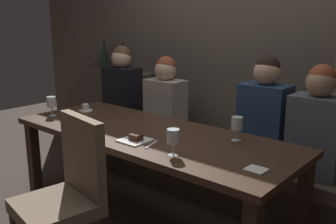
# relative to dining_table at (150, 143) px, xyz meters

# --- Properties ---
(ground) EXTENTS (9.00, 9.00, 0.00)m
(ground) POSITION_rel_dining_table_xyz_m (0.00, 0.00, -0.65)
(ground) COLOR #382D26
(back_wall_tiled) EXTENTS (6.00, 0.12, 3.00)m
(back_wall_tiled) POSITION_rel_dining_table_xyz_m (0.00, 1.22, 0.85)
(back_wall_tiled) COLOR brown
(back_wall_tiled) RESTS_ON ground
(back_counter) EXTENTS (1.10, 0.28, 0.95)m
(back_counter) POSITION_rel_dining_table_xyz_m (-1.55, 1.04, -0.18)
(back_counter) COLOR #494138
(back_counter) RESTS_ON ground
(dining_table) EXTENTS (2.20, 0.84, 0.74)m
(dining_table) POSITION_rel_dining_table_xyz_m (0.00, 0.00, 0.00)
(dining_table) COLOR #342217
(dining_table) RESTS_ON ground
(banquette_bench) EXTENTS (2.50, 0.44, 0.45)m
(banquette_bench) POSITION_rel_dining_table_xyz_m (0.00, 0.70, -0.42)
(banquette_bench) COLOR #40352A
(banquette_bench) RESTS_ON ground
(chair_near_side) EXTENTS (0.51, 0.51, 0.98)m
(chair_near_side) POSITION_rel_dining_table_xyz_m (0.01, -0.72, -0.09)
(chair_near_side) COLOR #3D281C
(chair_near_side) RESTS_ON ground
(diner_redhead) EXTENTS (0.36, 0.24, 0.83)m
(diner_redhead) POSITION_rel_dining_table_xyz_m (-1.03, 0.69, 0.19)
(diner_redhead) COLOR black
(diner_redhead) RESTS_ON banquette_bench
(diner_bearded) EXTENTS (0.36, 0.24, 0.75)m
(diner_bearded) POSITION_rel_dining_table_xyz_m (-0.47, 0.72, 0.15)
(diner_bearded) COLOR #9E9384
(diner_bearded) RESTS_ON banquette_bench
(diner_far_end) EXTENTS (0.36, 0.24, 0.83)m
(diner_far_end) POSITION_rel_dining_table_xyz_m (0.55, 0.70, 0.19)
(diner_far_end) COLOR navy
(diner_far_end) RESTS_ON banquette_bench
(diner_near_end) EXTENTS (0.36, 0.24, 0.79)m
(diner_near_end) POSITION_rel_dining_table_xyz_m (0.95, 0.68, 0.17)
(diner_near_end) COLOR #4C515B
(diner_near_end) RESTS_ON banquette_bench
(wine_bottle_dark_red) EXTENTS (0.08, 0.08, 0.33)m
(wine_bottle_dark_red) POSITION_rel_dining_table_xyz_m (-1.71, 1.04, 0.42)
(wine_bottle_dark_red) COLOR black
(wine_bottle_dark_red) RESTS_ON back_counter
(wine_bottle_pale_label) EXTENTS (0.08, 0.08, 0.33)m
(wine_bottle_pale_label) POSITION_rel_dining_table_xyz_m (-1.40, 1.05, 0.42)
(wine_bottle_pale_label) COLOR #384728
(wine_bottle_pale_label) RESTS_ON back_counter
(wine_glass_end_right) EXTENTS (0.08, 0.08, 0.16)m
(wine_glass_end_right) POSITION_rel_dining_table_xyz_m (-0.95, -0.19, 0.20)
(wine_glass_end_right) COLOR silver
(wine_glass_end_right) RESTS_ON dining_table
(wine_glass_near_right) EXTENTS (0.08, 0.08, 0.16)m
(wine_glass_near_right) POSITION_rel_dining_table_xyz_m (0.58, 0.23, 0.20)
(wine_glass_near_right) COLOR silver
(wine_glass_near_right) RESTS_ON dining_table
(wine_glass_near_left) EXTENTS (0.08, 0.08, 0.16)m
(wine_glass_near_left) POSITION_rel_dining_table_xyz_m (0.44, -0.26, 0.20)
(wine_glass_near_left) COLOR silver
(wine_glass_near_left) RESTS_ON dining_table
(espresso_cup) EXTENTS (0.12, 0.12, 0.06)m
(espresso_cup) POSITION_rel_dining_table_xyz_m (-0.87, 0.09, 0.11)
(espresso_cup) COLOR white
(espresso_cup) RESTS_ON dining_table
(dessert_plate) EXTENTS (0.19, 0.19, 0.05)m
(dessert_plate) POSITION_rel_dining_table_xyz_m (0.08, -0.22, 0.10)
(dessert_plate) COLOR white
(dessert_plate) RESTS_ON dining_table
(fork_on_table) EXTENTS (0.06, 0.17, 0.01)m
(fork_on_table) POSITION_rel_dining_table_xyz_m (0.21, -0.21, 0.09)
(fork_on_table) COLOR silver
(fork_on_table) RESTS_ON dining_table
(folded_napkin) EXTENTS (0.11, 0.10, 0.01)m
(folded_napkin) POSITION_rel_dining_table_xyz_m (0.93, -0.15, 0.09)
(folded_napkin) COLOR silver
(folded_napkin) RESTS_ON dining_table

